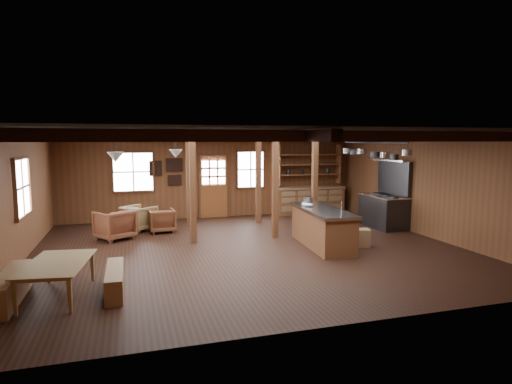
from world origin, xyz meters
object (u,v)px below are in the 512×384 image
armchair_a (115,225)px  armchair_c (139,218)px  commercial_range (385,205)px  kitchen_island (322,227)px  dining_table (60,280)px  armchair_b (162,221)px

armchair_a → armchair_c: 1.20m
commercial_range → armchair_a: commercial_range is taller
kitchen_island → dining_table: bearing=-157.5°
armchair_b → armchair_c: size_ratio=0.91×
commercial_range → armchair_a: bearing=175.6°
armchair_a → armchair_c: (0.66, 1.00, -0.03)m
commercial_range → armchair_a: size_ratio=2.36×
armchair_b → armchair_a: bearing=20.6°
commercial_range → dining_table: size_ratio=1.21×
kitchen_island → armchair_c: (-4.28, 3.24, -0.11)m
kitchen_island → armchair_a: 5.43m
commercial_range → armchair_a: (-7.79, 0.60, -0.26)m
armchair_b → dining_table: bearing=63.2°
armchair_c → armchair_b: bearing=-166.4°
dining_table → armchair_c: size_ratio=2.11×
kitchen_island → dining_table: 6.01m
armchair_b → armchair_c: bearing=-39.2°
armchair_a → kitchen_island: bearing=123.4°
kitchen_island → dining_table: kitchen_island is taller
dining_table → armchair_c: bearing=-7.6°
kitchen_island → armchair_b: bearing=146.7°
kitchen_island → commercial_range: (2.85, 1.63, 0.17)m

